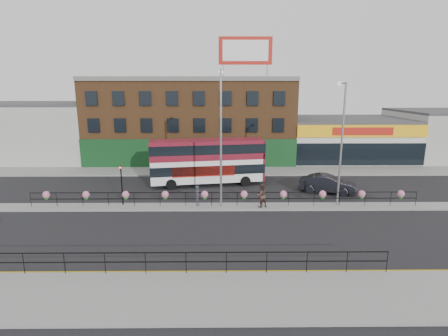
{
  "coord_description": "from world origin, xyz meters",
  "views": [
    {
      "loc": [
        -0.26,
        -25.88,
        9.14
      ],
      "look_at": [
        0.0,
        3.0,
        2.5
      ],
      "focal_mm": 28.0,
      "sensor_mm": 36.0,
      "label": 1
    }
  ],
  "objects_px": {
    "double_decker_bus": "(208,157)",
    "lamp_column_east": "(341,134)",
    "pedestrian_b": "(261,195)",
    "car": "(327,184)",
    "pedestrian_a": "(198,196)",
    "lamp_column_west": "(221,127)"
  },
  "relations": [
    {
      "from": "double_decker_bus",
      "to": "lamp_column_west",
      "type": "distance_m",
      "value": 7.59
    },
    {
      "from": "pedestrian_a",
      "to": "lamp_column_east",
      "type": "xyz_separation_m",
      "value": [
        10.92,
        0.24,
        4.8
      ]
    },
    {
      "from": "car",
      "to": "lamp_column_west",
      "type": "relative_size",
      "value": 0.5
    },
    {
      "from": "pedestrian_b",
      "to": "car",
      "type": "bearing_deg",
      "value": -163.82
    },
    {
      "from": "pedestrian_a",
      "to": "lamp_column_east",
      "type": "height_order",
      "value": "lamp_column_east"
    },
    {
      "from": "pedestrian_b",
      "to": "lamp_column_east",
      "type": "bearing_deg",
      "value": 168.2
    },
    {
      "from": "lamp_column_east",
      "to": "double_decker_bus",
      "type": "bearing_deg",
      "value": 148.11
    },
    {
      "from": "car",
      "to": "pedestrian_a",
      "type": "height_order",
      "value": "pedestrian_a"
    },
    {
      "from": "double_decker_bus",
      "to": "lamp_column_west",
      "type": "relative_size",
      "value": 1.07
    },
    {
      "from": "lamp_column_west",
      "to": "pedestrian_a",
      "type": "bearing_deg",
      "value": -175.69
    },
    {
      "from": "double_decker_bus",
      "to": "pedestrian_b",
      "type": "xyz_separation_m",
      "value": [
        4.37,
        -7.07,
        -1.59
      ]
    },
    {
      "from": "pedestrian_a",
      "to": "double_decker_bus",
      "type": "bearing_deg",
      "value": 15.13
    },
    {
      "from": "pedestrian_b",
      "to": "lamp_column_west",
      "type": "height_order",
      "value": "lamp_column_west"
    },
    {
      "from": "lamp_column_west",
      "to": "lamp_column_east",
      "type": "bearing_deg",
      "value": 0.63
    },
    {
      "from": "pedestrian_a",
      "to": "lamp_column_west",
      "type": "distance_m",
      "value": 5.61
    },
    {
      "from": "double_decker_bus",
      "to": "pedestrian_b",
      "type": "bearing_deg",
      "value": -58.26
    },
    {
      "from": "double_decker_bus",
      "to": "car",
      "type": "relative_size",
      "value": 2.14
    },
    {
      "from": "double_decker_bus",
      "to": "lamp_column_west",
      "type": "xyz_separation_m",
      "value": [
        1.27,
        -6.56,
        3.59
      ]
    },
    {
      "from": "double_decker_bus",
      "to": "lamp_column_east",
      "type": "distance_m",
      "value": 12.61
    },
    {
      "from": "lamp_column_west",
      "to": "lamp_column_east",
      "type": "height_order",
      "value": "lamp_column_west"
    },
    {
      "from": "double_decker_bus",
      "to": "lamp_column_east",
      "type": "bearing_deg",
      "value": -31.89
    },
    {
      "from": "lamp_column_east",
      "to": "pedestrian_a",
      "type": "bearing_deg",
      "value": -178.76
    }
  ]
}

